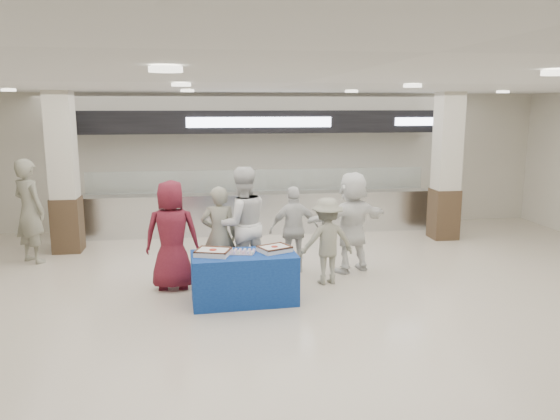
{
  "coord_description": "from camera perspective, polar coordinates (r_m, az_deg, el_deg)",
  "views": [
    {
      "loc": [
        -1.25,
        -7.03,
        2.92
      ],
      "look_at": [
        -0.04,
        1.6,
        1.24
      ],
      "focal_mm": 35.0,
      "sensor_mm": 36.0,
      "label": 1
    }
  ],
  "objects": [
    {
      "name": "soldier_a",
      "position": [
        9.05,
        -6.38,
        -2.62
      ],
      "size": [
        0.6,
        0.4,
        1.63
      ],
      "primitive_type": "imported",
      "rotation": [
        0.0,
        0.0,
        3.13
      ],
      "color": "gray",
      "rests_on": "ground"
    },
    {
      "name": "civilian_white",
      "position": [
        9.7,
        7.54,
        -1.24
      ],
      "size": [
        1.73,
        1.13,
        1.79
      ],
      "primitive_type": "imported",
      "rotation": [
        0.0,
        0.0,
        3.54
      ],
      "color": "white",
      "rests_on": "ground"
    },
    {
      "name": "column_right",
      "position": [
        12.48,
        16.97,
        4.04
      ],
      "size": [
        0.55,
        0.55,
        3.2
      ],
      "color": "#382819",
      "rests_on": "ground"
    },
    {
      "name": "ground",
      "position": [
        7.71,
        1.97,
        -11.35
      ],
      "size": [
        14.0,
        14.0,
        0.0
      ],
      "primitive_type": "plane",
      "color": "beige",
      "rests_on": "ground"
    },
    {
      "name": "soldier_b",
      "position": [
        9.02,
        4.92,
        -3.24
      ],
      "size": [
        1.0,
        0.66,
        1.44
      ],
      "primitive_type": "imported",
      "rotation": [
        0.0,
        0.0,
        3.28
      ],
      "color": "gray",
      "rests_on": "ground"
    },
    {
      "name": "soldier_bg",
      "position": [
        11.18,
        -24.7,
        -0.09
      ],
      "size": [
        0.85,
        0.81,
        1.96
      ],
      "primitive_type": "imported",
      "rotation": [
        0.0,
        0.0,
        2.47
      ],
      "color": "gray",
      "rests_on": "ground"
    },
    {
      "name": "display_table",
      "position": [
        8.25,
        -3.77,
        -7.08
      ],
      "size": [
        1.59,
        0.86,
        0.75
      ],
      "primitive_type": "cube",
      "rotation": [
        0.0,
        0.0,
        0.05
      ],
      "color": "navy",
      "rests_on": "ground"
    },
    {
      "name": "civilian_maroon",
      "position": [
        8.87,
        -11.23,
        -2.58
      ],
      "size": [
        0.88,
        0.58,
        1.77
      ],
      "primitive_type": "imported",
      "rotation": [
        0.0,
        0.0,
        3.12
      ],
      "color": "maroon",
      "rests_on": "ground"
    },
    {
      "name": "cupcake_tray",
      "position": [
        8.16,
        -4.0,
        -4.36
      ],
      "size": [
        0.39,
        0.33,
        0.06
      ],
      "color": "#B1B1B6",
      "rests_on": "display_table"
    },
    {
      "name": "chef_short",
      "position": [
        9.64,
        1.49,
        -2.02
      ],
      "size": [
        0.93,
        0.47,
        1.53
      ],
      "primitive_type": "imported",
      "rotation": [
        0.0,
        0.0,
        3.25
      ],
      "color": "silver",
      "rests_on": "ground"
    },
    {
      "name": "sheet_cake_right",
      "position": [
        8.24,
        -0.58,
        -4.03
      ],
      "size": [
        0.55,
        0.5,
        0.09
      ],
      "color": "silver",
      "rests_on": "display_table"
    },
    {
      "name": "serving_line",
      "position": [
        12.61,
        -2.24,
        2.87
      ],
      "size": [
        8.7,
        0.85,
        2.8
      ],
      "color": "silver",
      "rests_on": "ground"
    },
    {
      "name": "sheet_cake_left",
      "position": [
        8.1,
        -7.01,
        -4.35
      ],
      "size": [
        0.58,
        0.51,
        0.1
      ],
      "color": "silver",
      "rests_on": "display_table"
    },
    {
      "name": "chef_tall",
      "position": [
        9.12,
        -3.99,
        -1.49
      ],
      "size": [
        1.09,
        0.94,
        1.93
      ],
      "primitive_type": "imported",
      "rotation": [
        0.0,
        0.0,
        3.39
      ],
      "color": "silver",
      "rests_on": "ground"
    },
    {
      "name": "column_left",
      "position": [
        11.64,
        -21.65,
        3.28
      ],
      "size": [
        0.55,
        0.55,
        3.2
      ],
      "color": "#382819",
      "rests_on": "ground"
    }
  ]
}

